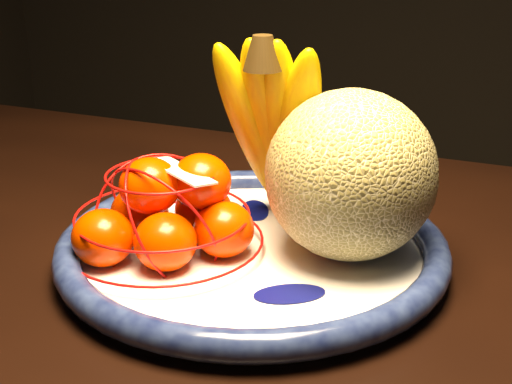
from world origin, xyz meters
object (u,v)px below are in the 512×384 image
(banana_bunch, at_px, (275,121))
(cantaloupe, at_px, (351,175))
(mandarin_bag, at_px, (168,215))
(dining_table, at_px, (163,369))
(fruit_bowl, at_px, (252,248))

(banana_bunch, bearing_deg, cantaloupe, -30.37)
(cantaloupe, xyz_separation_m, mandarin_bag, (-0.16, -0.06, -0.04))
(banana_bunch, distance_m, mandarin_bag, 0.15)
(mandarin_bag, bearing_deg, cantaloupe, 19.00)
(dining_table, distance_m, fruit_bowl, 0.14)
(fruit_bowl, xyz_separation_m, mandarin_bag, (-0.07, -0.03, 0.04))
(dining_table, bearing_deg, mandarin_bag, 107.31)
(dining_table, height_order, mandarin_bag, mandarin_bag)
(cantaloupe, distance_m, banana_bunch, 0.11)
(dining_table, distance_m, banana_bunch, 0.27)
(dining_table, xyz_separation_m, banana_bunch, (0.06, 0.16, 0.21))
(dining_table, bearing_deg, banana_bunch, 72.35)
(fruit_bowl, bearing_deg, dining_table, -125.13)
(fruit_bowl, bearing_deg, cantaloupe, 14.69)
(cantaloupe, bearing_deg, mandarin_bag, -161.00)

